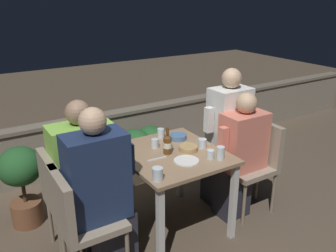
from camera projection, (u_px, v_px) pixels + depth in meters
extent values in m
plane|color=brown|center=(172.00, 226.00, 3.29)|extent=(16.00, 16.00, 0.00)
cube|color=gray|center=(106.00, 141.00, 4.38)|extent=(9.00, 0.14, 0.63)
cube|color=#706656|center=(105.00, 115.00, 4.27)|extent=(9.00, 0.18, 0.04)
cube|color=#937556|center=(172.00, 154.00, 3.03)|extent=(0.82, 0.91, 0.03)
cube|color=silver|center=(160.00, 229.00, 2.66)|extent=(0.05, 0.05, 0.72)
cube|color=silver|center=(233.00, 202.00, 3.02)|extent=(0.05, 0.05, 0.72)
cube|color=silver|center=(116.00, 184.00, 3.31)|extent=(0.05, 0.05, 0.72)
cube|color=silver|center=(180.00, 165.00, 3.66)|extent=(0.05, 0.05, 0.72)
cube|color=brown|center=(138.00, 165.00, 4.14)|extent=(0.74, 0.36, 0.28)
ellipsoid|color=#235628|center=(120.00, 147.00, 3.94)|extent=(0.33, 0.47, 0.32)
ellipsoid|color=#235628|center=(137.00, 143.00, 4.04)|extent=(0.33, 0.47, 0.32)
ellipsoid|color=#235628|center=(152.00, 140.00, 4.14)|extent=(0.33, 0.47, 0.32)
cube|color=gray|center=(91.00, 222.00, 2.60)|extent=(0.44, 0.44, 0.05)
cube|color=gray|center=(61.00, 203.00, 2.42)|extent=(0.06, 0.44, 0.41)
cylinder|color=#7F705B|center=(61.00, 243.00, 2.74)|extent=(0.03, 0.03, 0.42)
cylinder|color=#7F705B|center=(107.00, 227.00, 2.93)|extent=(0.03, 0.03, 0.42)
cube|color=#282833|center=(114.00, 238.00, 2.76)|extent=(0.30, 0.23, 0.47)
cube|color=navy|center=(97.00, 177.00, 2.51)|extent=(0.43, 0.26, 0.65)
cube|color=navy|center=(128.00, 159.00, 2.61)|extent=(0.07, 0.07, 0.24)
sphere|color=tan|center=(92.00, 121.00, 2.37)|extent=(0.19, 0.19, 0.19)
cube|color=gray|center=(77.00, 201.00, 2.87)|extent=(0.44, 0.44, 0.05)
cube|color=gray|center=(49.00, 182.00, 2.69)|extent=(0.06, 0.44, 0.41)
cylinder|color=#7F705B|center=(64.00, 246.00, 2.71)|extent=(0.03, 0.03, 0.42)
cylinder|color=#7F705B|center=(111.00, 230.00, 2.90)|extent=(0.03, 0.03, 0.42)
cylinder|color=#7F705B|center=(51.00, 221.00, 3.01)|extent=(0.03, 0.03, 0.42)
cylinder|color=#7F705B|center=(94.00, 207.00, 3.20)|extent=(0.03, 0.03, 0.42)
cube|color=#282833|center=(99.00, 216.00, 3.03)|extent=(0.34, 0.23, 0.47)
cube|color=#8CCC4C|center=(82.00, 161.00, 2.79)|extent=(0.48, 0.26, 0.62)
cube|color=#8CCC4C|center=(111.00, 146.00, 2.89)|extent=(0.07, 0.07, 0.24)
sphere|color=#99755B|center=(78.00, 112.00, 2.65)|extent=(0.19, 0.19, 0.19)
cube|color=gray|center=(247.00, 168.00, 3.41)|extent=(0.44, 0.44, 0.05)
cube|color=gray|center=(264.00, 142.00, 3.43)|extent=(0.06, 0.44, 0.41)
cylinder|color=#7F705B|center=(244.00, 204.00, 3.24)|extent=(0.03, 0.03, 0.42)
cylinder|color=#7F705B|center=(273.00, 193.00, 3.43)|extent=(0.03, 0.03, 0.42)
cylinder|color=#7F705B|center=(217.00, 186.00, 3.55)|extent=(0.03, 0.03, 0.42)
cylinder|color=#7F705B|center=(246.00, 176.00, 3.74)|extent=(0.03, 0.03, 0.42)
cube|color=#282833|center=(232.00, 192.00, 3.40)|extent=(0.29, 0.23, 0.47)
cube|color=#E07A66|center=(244.00, 141.00, 3.27)|extent=(0.41, 0.26, 0.54)
cube|color=#E07A66|center=(223.00, 140.00, 3.13)|extent=(0.07, 0.07, 0.24)
sphere|color=tan|center=(247.00, 103.00, 3.14)|extent=(0.19, 0.19, 0.19)
cube|color=gray|center=(232.00, 157.00, 3.63)|extent=(0.44, 0.44, 0.05)
cube|color=gray|center=(248.00, 133.00, 3.65)|extent=(0.06, 0.44, 0.41)
cylinder|color=#7F705B|center=(229.00, 191.00, 3.47)|extent=(0.03, 0.03, 0.42)
cylinder|color=#7F705B|center=(257.00, 180.00, 3.66)|extent=(0.03, 0.03, 0.42)
cylinder|color=#7F705B|center=(205.00, 175.00, 3.78)|extent=(0.03, 0.03, 0.42)
cylinder|color=#7F705B|center=(232.00, 166.00, 3.97)|extent=(0.03, 0.03, 0.42)
cube|color=#282833|center=(218.00, 180.00, 3.62)|extent=(0.26, 0.23, 0.47)
cube|color=white|center=(229.00, 123.00, 3.47)|extent=(0.38, 0.26, 0.71)
cube|color=white|center=(209.00, 120.00, 3.31)|extent=(0.07, 0.07, 0.24)
sphere|color=tan|center=(232.00, 78.00, 3.31)|extent=(0.19, 0.19, 0.19)
cylinder|color=brown|center=(167.00, 146.00, 2.99)|extent=(0.07, 0.07, 0.14)
cylinder|color=beige|center=(167.00, 145.00, 2.98)|extent=(0.07, 0.07, 0.05)
cone|color=brown|center=(167.00, 136.00, 2.96)|extent=(0.07, 0.07, 0.03)
cylinder|color=brown|center=(167.00, 131.00, 2.94)|extent=(0.03, 0.03, 0.06)
cylinder|color=white|center=(186.00, 161.00, 2.87)|extent=(0.21, 0.21, 0.01)
cylinder|color=tan|center=(188.00, 148.00, 3.06)|extent=(0.16, 0.16, 0.04)
torus|color=tan|center=(188.00, 146.00, 3.05)|extent=(0.16, 0.16, 0.01)
cylinder|color=#4C709E|center=(178.00, 137.00, 3.30)|extent=(0.16, 0.16, 0.05)
torus|color=#4C709E|center=(178.00, 135.00, 3.29)|extent=(0.16, 0.16, 0.01)
cylinder|color=silver|center=(161.00, 133.00, 3.33)|extent=(0.06, 0.06, 0.09)
cylinder|color=silver|center=(155.00, 143.00, 3.12)|extent=(0.07, 0.07, 0.08)
cylinder|color=silver|center=(210.00, 154.00, 2.90)|extent=(0.06, 0.06, 0.08)
cylinder|color=silver|center=(202.00, 143.00, 3.11)|extent=(0.08, 0.08, 0.08)
cylinder|color=silver|center=(158.00, 174.00, 2.57)|extent=(0.08, 0.08, 0.10)
cylinder|color=silver|center=(221.00, 153.00, 2.89)|extent=(0.07, 0.07, 0.11)
cube|color=silver|center=(157.00, 159.00, 2.90)|extent=(0.17, 0.03, 0.01)
cylinder|color=brown|center=(27.00, 212.00, 3.30)|extent=(0.28, 0.28, 0.23)
cylinder|color=#47331E|center=(24.00, 192.00, 3.22)|extent=(0.03, 0.03, 0.21)
ellipsoid|color=#235628|center=(20.00, 166.00, 3.13)|extent=(0.39, 0.39, 0.35)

